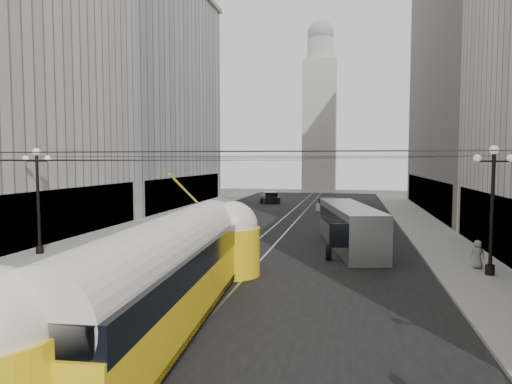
% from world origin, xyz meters
% --- Properties ---
extents(road, '(20.00, 85.00, 0.02)m').
position_xyz_m(road, '(0.00, 32.50, 0.00)').
color(road, black).
rests_on(road, ground).
extents(sidewalk_left, '(4.00, 72.00, 0.15)m').
position_xyz_m(sidewalk_left, '(-12.00, 36.00, 0.07)').
color(sidewalk_left, gray).
rests_on(sidewalk_left, ground).
extents(sidewalk_right, '(4.00, 72.00, 0.15)m').
position_xyz_m(sidewalk_right, '(12.00, 36.00, 0.07)').
color(sidewalk_right, gray).
rests_on(sidewalk_right, ground).
extents(rail_left, '(0.12, 85.00, 0.04)m').
position_xyz_m(rail_left, '(-0.75, 32.50, 0.00)').
color(rail_left, gray).
rests_on(rail_left, ground).
extents(rail_right, '(0.12, 85.00, 0.04)m').
position_xyz_m(rail_right, '(0.75, 32.50, 0.00)').
color(rail_right, gray).
rests_on(rail_right, ground).
extents(building_left_far, '(12.60, 28.60, 28.60)m').
position_xyz_m(building_left_far, '(-19.99, 48.00, 14.31)').
color(building_left_far, '#999999').
rests_on(building_left_far, ground).
extents(building_right_far, '(12.60, 32.60, 32.60)m').
position_xyz_m(building_right_far, '(20.00, 48.00, 16.31)').
color(building_right_far, '#514C47').
rests_on(building_right_far, ground).
extents(distant_tower, '(6.00, 6.00, 31.36)m').
position_xyz_m(distant_tower, '(0.00, 80.00, 14.97)').
color(distant_tower, '#B2AFA8').
rests_on(distant_tower, ground).
extents(lamppost_left_mid, '(1.86, 0.44, 6.37)m').
position_xyz_m(lamppost_left_mid, '(-12.60, 18.00, 3.74)').
color(lamppost_left_mid, black).
rests_on(lamppost_left_mid, sidewalk_left).
extents(lamppost_right_mid, '(1.86, 0.44, 6.37)m').
position_xyz_m(lamppost_right_mid, '(12.60, 18.00, 3.74)').
color(lamppost_right_mid, black).
rests_on(lamppost_right_mid, sidewalk_right).
extents(catenary, '(25.00, 72.00, 0.23)m').
position_xyz_m(catenary, '(0.12, 31.49, 5.88)').
color(catenary, black).
rests_on(catenary, ground).
extents(streetcar, '(3.80, 17.34, 3.81)m').
position_xyz_m(streetcar, '(-0.50, 8.66, 1.86)').
color(streetcar, yellow).
rests_on(streetcar, ground).
extents(city_bus, '(4.55, 11.52, 2.84)m').
position_xyz_m(city_bus, '(5.78, 24.15, 1.56)').
color(city_bus, gray).
rests_on(city_bus, ground).
extents(sedan_white_far, '(2.29, 4.59, 1.40)m').
position_xyz_m(sedan_white_far, '(3.16, 47.34, 0.63)').
color(sedan_white_far, silver).
rests_on(sedan_white_far, ground).
extents(sedan_dark_far, '(3.42, 5.08, 1.49)m').
position_xyz_m(sedan_dark_far, '(-4.98, 55.05, 0.67)').
color(sedan_dark_far, black).
rests_on(sedan_dark_far, ground).
extents(pedestrian_sidewalk_right, '(0.78, 0.54, 1.49)m').
position_xyz_m(pedestrian_sidewalk_right, '(12.35, 19.28, 0.90)').
color(pedestrian_sidewalk_right, gray).
rests_on(pedestrian_sidewalk_right, sidewalk_right).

